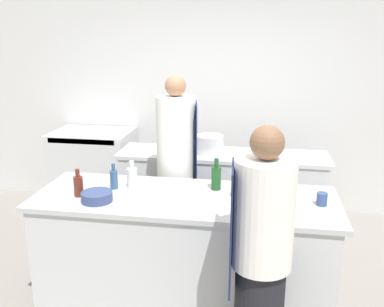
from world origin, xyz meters
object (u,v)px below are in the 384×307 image
oven_range (94,170)px  chef_at_stove (177,170)px  bottle_vinegar (132,177)px  bowl_mixing_large (97,197)px  bottle_cooking_oil (114,179)px  cup (322,199)px  bottle_olive_oil (216,177)px  bowl_prep_small (248,192)px  stockpot (210,144)px  chef_at_prep_near (261,256)px  bottle_wine (78,185)px

oven_range → chef_at_stove: bearing=-39.3°
chef_at_stove → bottle_vinegar: chef_at_stove is taller
oven_range → bowl_mixing_large: 2.16m
bottle_cooking_oil → cup: (1.63, -0.09, -0.04)m
bottle_olive_oil → bowl_mixing_large: size_ratio=1.11×
bottle_vinegar → bottle_cooking_oil: bearing=-164.1°
chef_at_stove → bowl_mixing_large: size_ratio=7.52×
bowl_prep_small → stockpot: stockpot is taller
chef_at_prep_near → bottle_olive_oil: chef_at_prep_near is taller
chef_at_stove → bottle_vinegar: (-0.26, -0.58, 0.11)m
bottle_olive_oil → bottle_cooking_oil: 0.83m
bottle_wine → chef_at_prep_near: bearing=-20.7°
bowl_mixing_large → cup: 1.68m
bottle_cooking_oil → bowl_prep_small: size_ratio=0.81×
cup → oven_range: bearing=145.1°
chef_at_prep_near → bottle_vinegar: chef_at_prep_near is taller
chef_at_stove → bottle_olive_oil: (0.43, -0.51, 0.13)m
bottle_cooking_oil → cup: 1.64m
oven_range → bowl_mixing_large: (0.82, -1.94, 0.46)m
bottle_vinegar → bowl_mixing_large: 0.37m
chef_at_stove → bottle_cooking_oil: bearing=-42.2°
oven_range → bottle_wine: (0.64, -1.86, 0.51)m
bowl_mixing_large → stockpot: stockpot is taller
cup → bottle_olive_oil: bearing=165.9°
oven_range → bottle_wine: 2.03m
chef_at_stove → cup: bearing=50.3°
chef_at_stove → bottle_wine: chef_at_stove is taller
oven_range → bottle_vinegar: bearing=-58.2°
chef_at_prep_near → cup: 0.79m
oven_range → bowl_prep_small: size_ratio=3.70×
bowl_prep_small → bottle_wine: bearing=-170.7°
bowl_prep_small → cup: bearing=-10.3°
chef_at_stove → bowl_mixing_large: (-0.44, -0.91, 0.06)m
bottle_olive_oil → bowl_prep_small: (0.26, -0.10, -0.07)m
oven_range → bowl_prep_small: 2.59m
bottle_olive_oil → cup: 0.83m
bottle_olive_oil → chef_at_stove: bearing=130.0°
oven_range → cup: 3.08m
bottle_vinegar → bowl_mixing_large: (-0.18, -0.32, -0.05)m
bottle_wine → cup: bottle_wine is taller
chef_at_stove → bottle_wine: (-0.61, -0.83, 0.11)m
bottle_cooking_oil → bowl_prep_small: bearing=0.6°
bottle_olive_oil → bottle_cooking_oil: (-0.83, -0.11, -0.02)m
chef_at_prep_near → bottle_olive_oil: size_ratio=6.24×
bottle_cooking_oil → stockpot: bearing=61.2°
oven_range → bowl_mixing_large: bowl_mixing_large is taller
bowl_prep_small → cup: (0.55, -0.10, 0.01)m
bottle_olive_oil → chef_at_prep_near: bearing=-66.3°
oven_range → cup: (2.49, -1.74, 0.47)m
cup → stockpot: size_ratio=0.33×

